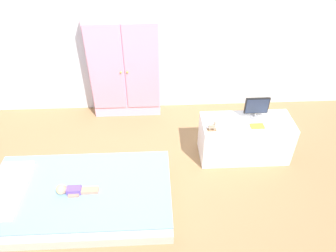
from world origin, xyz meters
TOP-DOWN VIEW (x-y plane):
  - ground_plane at (0.00, 0.00)m, footprint 10.00×10.00m
  - back_wall at (0.00, 1.57)m, footprint 6.40×0.05m
  - bed at (-0.42, -0.14)m, footprint 1.74×0.96m
  - pillow at (-1.09, -0.14)m, footprint 0.32×0.69m
  - doll at (-0.50, -0.19)m, footprint 0.39×0.13m
  - wardrobe at (-0.05, 1.42)m, footprint 0.88×0.25m
  - tv_stand at (1.32, 0.49)m, footprint 0.99×0.42m
  - tv_monitor at (1.41, 0.56)m, footprint 0.26×0.10m
  - rocking_horse_toy at (0.91, 0.36)m, footprint 0.10×0.04m
  - book_yellow at (1.39, 0.39)m, footprint 0.14×0.08m

SIDE VIEW (x-z plane):
  - ground_plane at x=0.00m, z-range -0.02..0.00m
  - bed at x=-0.42m, z-range 0.00..0.23m
  - tv_stand at x=1.32m, z-range 0.00..0.49m
  - pillow at x=-1.09m, z-range 0.23..0.28m
  - doll at x=-0.50m, z-range 0.22..0.32m
  - book_yellow at x=1.39m, z-range 0.49..0.50m
  - rocking_horse_toy at x=0.91m, z-range 0.48..0.60m
  - tv_monitor at x=1.41m, z-range 0.50..0.75m
  - wardrobe at x=-0.05m, z-range 0.00..1.36m
  - back_wall at x=0.00m, z-range 0.00..2.70m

